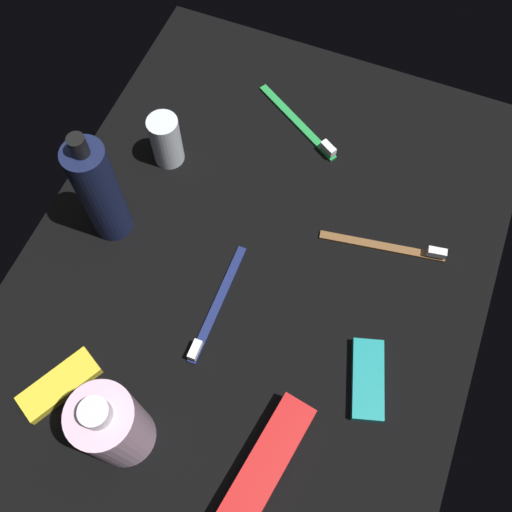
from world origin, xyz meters
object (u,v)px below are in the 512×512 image
at_px(toothbrush_navy, 215,309).
at_px(toothbrush_brown, 390,247).
at_px(snack_bar_yellow, 60,385).
at_px(bodywash_bottle, 113,426).
at_px(toothpaste_box_red, 265,468).
at_px(snack_bar_teal, 368,380).
at_px(lotion_bottle, 99,191).
at_px(deodorant_stick, 166,140).
at_px(toothbrush_green, 302,125).

bearing_deg(toothbrush_navy, toothbrush_brown, 132.67).
xyz_separation_m(toothbrush_navy, snack_bar_yellow, (0.17, -0.14, 0.00)).
bearing_deg(bodywash_bottle, toothbrush_navy, 169.30).
bearing_deg(toothpaste_box_red, snack_bar_teal, 160.12).
xyz_separation_m(lotion_bottle, deodorant_stick, (-0.14, 0.02, -0.05)).
bearing_deg(toothbrush_navy, toothbrush_green, 179.25).
bearing_deg(deodorant_stick, lotion_bottle, -10.28).
distance_m(bodywash_bottle, toothbrush_navy, 0.21).
bearing_deg(lotion_bottle, toothbrush_navy, 70.29).
height_order(lotion_bottle, toothbrush_green, lotion_bottle).
bearing_deg(deodorant_stick, snack_bar_yellow, 3.41).
relative_size(bodywash_bottle, toothbrush_green, 1.04).
distance_m(snack_bar_teal, snack_bar_yellow, 0.39).
relative_size(toothbrush_brown, toothbrush_navy, 1.00).
height_order(toothpaste_box_red, snack_bar_yellow, toothpaste_box_red).
xyz_separation_m(lotion_bottle, bodywash_bottle, (0.26, 0.15, -0.02)).
xyz_separation_m(toothbrush_brown, toothbrush_green, (-0.16, -0.19, 0.00)).
bearing_deg(toothpaste_box_red, bodywash_bottle, -71.52).
relative_size(toothpaste_box_red, snack_bar_teal, 1.69).
bearing_deg(lotion_bottle, snack_bar_teal, 78.50).
height_order(toothbrush_brown, snack_bar_yellow, toothbrush_brown).
bearing_deg(toothbrush_green, deodorant_stick, -52.63).
relative_size(bodywash_bottle, toothpaste_box_red, 0.95).
relative_size(deodorant_stick, toothpaste_box_red, 0.49).
bearing_deg(bodywash_bottle, snack_bar_yellow, -102.82).
xyz_separation_m(bodywash_bottle, snack_bar_teal, (-0.18, 0.26, -0.07)).
xyz_separation_m(toothbrush_navy, toothpaste_box_red, (0.16, 0.14, 0.01)).
bearing_deg(snack_bar_teal, snack_bar_yellow, -83.95).
bearing_deg(snack_bar_teal, toothbrush_navy, -110.73).
bearing_deg(snack_bar_yellow, bodywash_bottle, 105.21).
height_order(lotion_bottle, deodorant_stick, lotion_bottle).
relative_size(toothbrush_brown, snack_bar_teal, 1.73).
distance_m(toothbrush_green, snack_bar_yellow, 0.52).
distance_m(lotion_bottle, deodorant_stick, 0.15).
bearing_deg(toothbrush_navy, deodorant_stick, -141.11).
xyz_separation_m(bodywash_bottle, toothpaste_box_red, (-0.03, 0.17, -0.06)).
xyz_separation_m(lotion_bottle, toothpaste_box_red, (0.23, 0.33, -0.08)).
bearing_deg(snack_bar_teal, deodorant_stick, -136.43).
xyz_separation_m(snack_bar_teal, snack_bar_yellow, (0.15, -0.36, 0.00)).
xyz_separation_m(deodorant_stick, toothbrush_navy, (0.20, 0.17, -0.04)).
bearing_deg(toothbrush_navy, bodywash_bottle, -10.70).
bearing_deg(snack_bar_teal, toothbrush_green, -164.97).
bearing_deg(toothpaste_box_red, snack_bar_yellow, -79.88).
xyz_separation_m(bodywash_bottle, toothbrush_brown, (-0.37, 0.23, -0.07)).
distance_m(deodorant_stick, toothbrush_green, 0.22).
xyz_separation_m(toothbrush_navy, snack_bar_teal, (0.02, 0.22, 0.00)).
height_order(toothbrush_navy, snack_bar_teal, toothbrush_navy).
xyz_separation_m(toothbrush_green, snack_bar_yellow, (0.50, -0.15, 0.00)).
bearing_deg(toothbrush_navy, lotion_bottle, -109.71).
relative_size(toothbrush_brown, snack_bar_yellow, 1.73).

